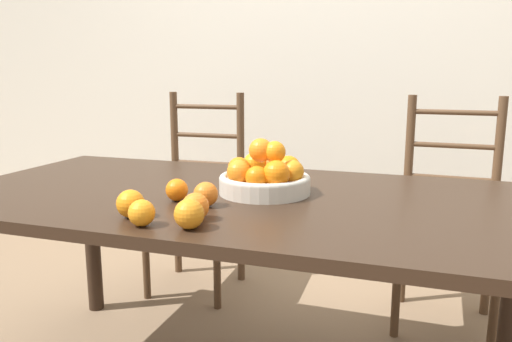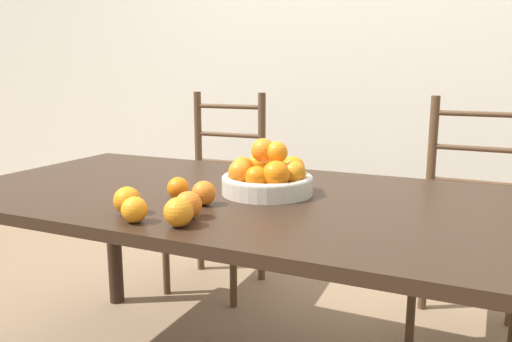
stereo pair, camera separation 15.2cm
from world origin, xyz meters
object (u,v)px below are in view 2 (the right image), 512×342
object	(u,v)px
chair_left	(218,195)
chair_right	(470,224)
orange_loose_4	(204,193)
fruit_bowl	(268,176)
orange_loose_5	(127,200)
orange_loose_2	(178,188)
orange_loose_3	(134,210)
orange_loose_0	(179,212)
orange_loose_1	(188,205)

from	to	relation	value
chair_left	chair_right	size ratio (longest dim) A/B	1.00
orange_loose_4	chair_left	distance (m)	1.14
fruit_bowl	orange_loose_5	size ratio (longest dim) A/B	3.86
orange_loose_2	orange_loose_3	size ratio (longest dim) A/B	0.99
chair_right	fruit_bowl	bearing A→B (deg)	-126.25
orange_loose_0	orange_loose_5	bearing A→B (deg)	167.83
orange_loose_1	orange_loose_4	xyz separation A→B (m)	(-0.03, 0.14, -0.00)
orange_loose_2	fruit_bowl	bearing A→B (deg)	38.51
orange_loose_3	chair_left	world-z (taller)	chair_left
orange_loose_4	orange_loose_2	bearing A→B (deg)	164.33
orange_loose_0	chair_right	distance (m)	1.41
orange_loose_3	orange_loose_4	xyz separation A→B (m)	(0.08, 0.23, 0.00)
orange_loose_0	orange_loose_2	distance (m)	0.29
orange_loose_5	chair_left	bearing A→B (deg)	106.77
fruit_bowl	chair_left	xyz separation A→B (m)	(-0.61, 0.78, -0.30)
orange_loose_0	orange_loose_2	size ratio (longest dim) A/B	1.12
orange_loose_0	orange_loose_3	distance (m)	0.13
fruit_bowl	orange_loose_3	distance (m)	0.48
orange_loose_1	orange_loose_4	size ratio (longest dim) A/B	1.01
orange_loose_1	chair_right	distance (m)	1.35
orange_loose_0	chair_left	bearing A→B (deg)	114.41
fruit_bowl	orange_loose_3	xyz separation A→B (m)	(-0.19, -0.44, -0.02)
orange_loose_0	orange_loose_4	bearing A→B (deg)	103.21
fruit_bowl	orange_loose_5	world-z (taller)	fruit_bowl
orange_loose_0	orange_loose_1	world-z (taller)	orange_loose_0
fruit_bowl	orange_loose_3	size ratio (longest dim) A/B	4.27
orange_loose_5	fruit_bowl	bearing A→B (deg)	55.50
orange_loose_0	orange_loose_5	world-z (taller)	same
orange_loose_0	orange_loose_3	size ratio (longest dim) A/B	1.11
orange_loose_2	chair_left	size ratio (longest dim) A/B	0.07
orange_loose_0	orange_loose_2	world-z (taller)	orange_loose_0
orange_loose_3	orange_loose_5	xyz separation A→B (m)	(-0.07, 0.06, 0.00)
orange_loose_2	orange_loose_3	bearing A→B (deg)	-82.44
chair_left	orange_loose_0	bearing A→B (deg)	-67.18
fruit_bowl	orange_loose_0	world-z (taller)	fruit_bowl
orange_loose_4	chair_left	xyz separation A→B (m)	(-0.49, 0.99, -0.28)
orange_loose_2	chair_left	xyz separation A→B (m)	(-0.38, 0.96, -0.28)
chair_left	chair_right	world-z (taller)	same
orange_loose_2	orange_loose_5	bearing A→B (deg)	-100.05
orange_loose_1	fruit_bowl	bearing A→B (deg)	76.37
orange_loose_0	chair_right	world-z (taller)	chair_right
orange_loose_1	orange_loose_0	bearing A→B (deg)	-76.20
orange_loose_4	chair_right	world-z (taller)	chair_right
orange_loose_0	fruit_bowl	bearing A→B (deg)	81.15
orange_loose_4	chair_right	distance (m)	1.26
orange_loose_4	fruit_bowl	bearing A→B (deg)	61.26
orange_loose_2	orange_loose_4	distance (m)	0.11
fruit_bowl	orange_loose_0	xyz separation A→B (m)	(-0.07, -0.42, -0.02)
orange_loose_0	orange_loose_4	distance (m)	0.22
fruit_bowl	chair_right	xyz separation A→B (m)	(0.61, 0.78, -0.30)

